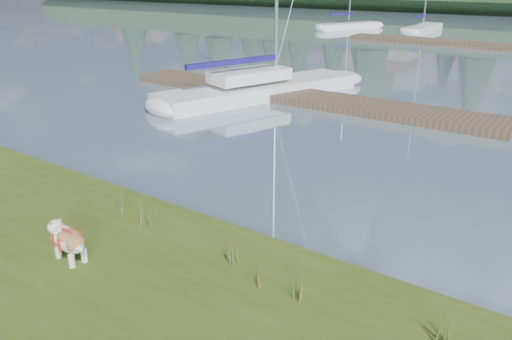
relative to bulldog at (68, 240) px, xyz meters
The scene contains 13 objects.
ground 34.00m from the bulldog, 89.01° to the left, with size 200.00×200.00×0.00m, color gray.
bulldog is the anchor object (origin of this frame).
sailboat_main 14.09m from the bulldog, 109.42° to the left, with size 5.13×10.31×14.53m.
dock_near 13.44m from the bulldog, 104.73° to the left, with size 16.00×2.00×0.30m, color #4C3D2C.
sailboat_bg_0 42.78m from the bulldog, 108.51° to the left, with size 4.40×7.40×10.87m.
sailboat_bg_1 43.00m from the bulldog, 100.06° to the left, with size 1.80×8.12×12.04m.
weed_0 1.49m from the bulldog, 84.29° to the left, with size 0.17×0.14×0.64m.
weed_1 2.63m from the bulldog, 31.97° to the left, with size 0.17×0.14×0.58m.
weed_2 3.76m from the bulldog, 18.44° to the left, with size 0.17×0.14×0.56m.
weed_3 1.70m from the bulldog, 110.79° to the left, with size 0.17×0.14×0.64m.
weed_4 3.16m from the bulldog, 21.24° to the left, with size 0.17×0.14×0.36m.
weed_5 5.75m from the bulldog, 14.64° to the left, with size 0.17×0.14×0.56m.
mud_lip 2.54m from the bulldog, 76.26° to the left, with size 60.00×0.50×0.14m, color #33281C.
Camera 1 is at (5.94, -8.04, 4.67)m, focal length 35.00 mm.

